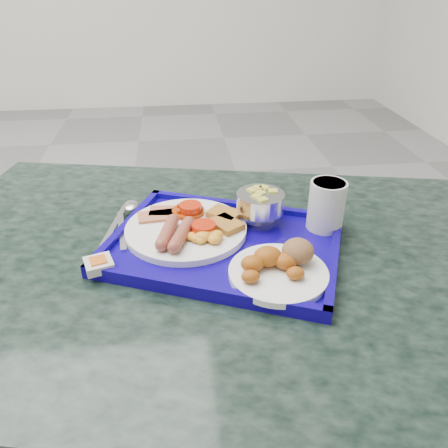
% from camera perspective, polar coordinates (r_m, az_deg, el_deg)
% --- Properties ---
extents(table, '(1.29, 1.00, 0.72)m').
position_cam_1_polar(table, '(0.90, -1.09, -13.84)').
color(table, slate).
rests_on(table, floor).
extents(tray, '(0.49, 0.43, 0.02)m').
position_cam_1_polar(tray, '(0.80, 0.00, -2.81)').
color(tray, '#0F0283').
rests_on(tray, table).
extents(main_plate, '(0.23, 0.23, 0.04)m').
position_cam_1_polar(main_plate, '(0.82, -4.63, -0.44)').
color(main_plate, white).
rests_on(main_plate, tray).
extents(bread_plate, '(0.16, 0.16, 0.05)m').
position_cam_1_polar(bread_plate, '(0.71, 7.32, -5.43)').
color(bread_plate, white).
rests_on(bread_plate, tray).
extents(fruit_bowl, '(0.09, 0.09, 0.06)m').
position_cam_1_polar(fruit_bowl, '(0.84, 4.75, 2.79)').
color(fruit_bowl, silver).
rests_on(fruit_bowl, tray).
extents(juice_cup, '(0.07, 0.07, 0.09)m').
position_cam_1_polar(juice_cup, '(0.84, 13.25, 2.59)').
color(juice_cup, silver).
rests_on(juice_cup, tray).
extents(spoon, '(0.05, 0.19, 0.01)m').
position_cam_1_polar(spoon, '(0.91, -12.35, 1.54)').
color(spoon, silver).
rests_on(spoon, tray).
extents(knife, '(0.04, 0.15, 0.00)m').
position_cam_1_polar(knife, '(0.87, -14.11, -0.12)').
color(knife, silver).
rests_on(knife, tray).
extents(jam_packet, '(0.06, 0.06, 0.02)m').
position_cam_1_polar(jam_packet, '(0.76, -16.04, -5.08)').
color(jam_packet, silver).
rests_on(jam_packet, tray).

